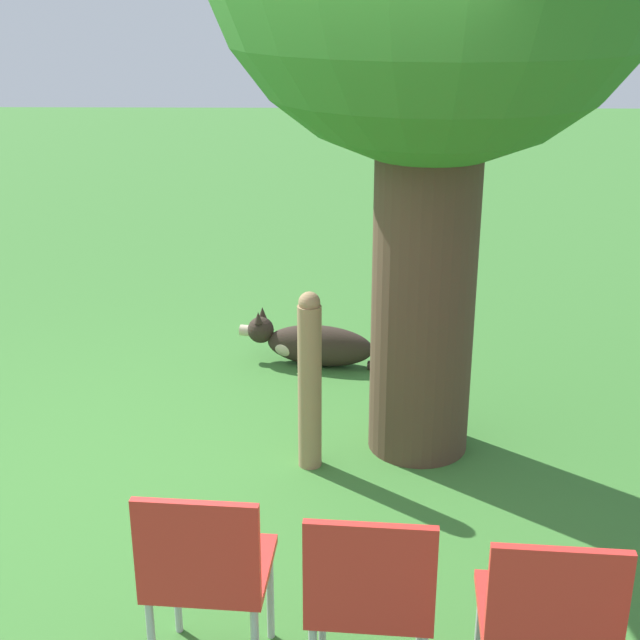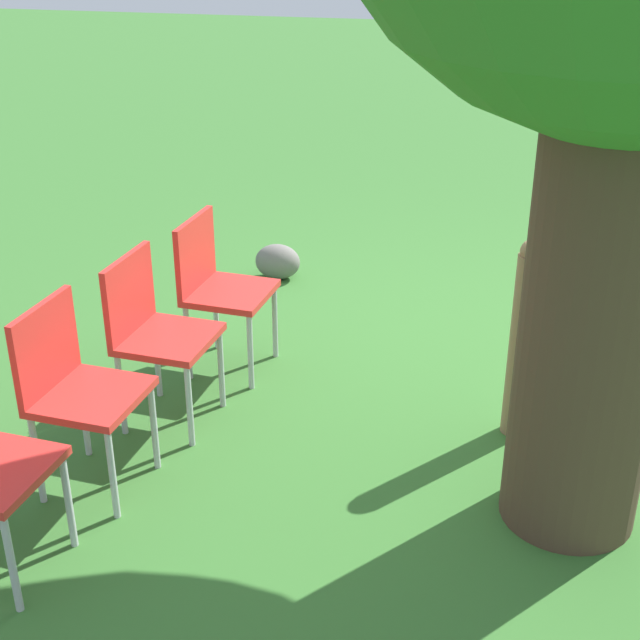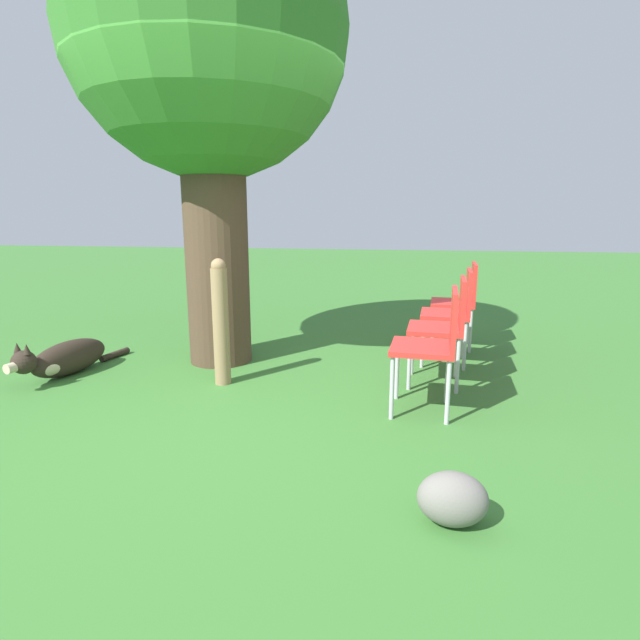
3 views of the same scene
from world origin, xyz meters
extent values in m
plane|color=#38702D|center=(0.00, 0.00, 0.00)|extent=(30.00, 30.00, 0.00)
cylinder|color=#4C3828|center=(-0.37, 1.09, 1.07)|extent=(0.56, 0.56, 2.14)
cylinder|color=#937551|center=(-0.13, 0.48, 0.46)|extent=(0.13, 0.13, 0.93)
sphere|color=#937551|center=(-0.13, 0.48, 0.95)|extent=(0.11, 0.11, 0.11)
cube|color=red|center=(1.42, 0.15, 0.45)|extent=(0.45, 0.47, 0.04)
cube|color=red|center=(1.61, 0.14, 0.66)|extent=(0.07, 0.44, 0.39)
cylinder|color=#B7B7BC|center=(1.22, -0.02, 0.22)|extent=(0.03, 0.03, 0.44)
cylinder|color=#B7B7BC|center=(1.25, 0.36, 0.22)|extent=(0.03, 0.03, 0.44)
cylinder|color=#B7B7BC|center=(1.58, -0.05, 0.22)|extent=(0.03, 0.03, 0.44)
cylinder|color=#B7B7BC|center=(1.61, 0.33, 0.22)|extent=(0.03, 0.03, 0.44)
cube|color=red|center=(1.54, 0.74, 0.45)|extent=(0.45, 0.47, 0.04)
cube|color=red|center=(1.73, 0.73, 0.66)|extent=(0.07, 0.44, 0.39)
cylinder|color=#B7B7BC|center=(1.34, 0.57, 0.22)|extent=(0.03, 0.03, 0.44)
cylinder|color=#B7B7BC|center=(1.37, 0.95, 0.22)|extent=(0.03, 0.03, 0.44)
cylinder|color=#B7B7BC|center=(1.70, 0.54, 0.22)|extent=(0.03, 0.03, 0.44)
cylinder|color=#B7B7BC|center=(1.73, 0.92, 0.22)|extent=(0.03, 0.03, 0.44)
cube|color=red|center=(1.66, 1.33, 0.45)|extent=(0.45, 0.47, 0.04)
cube|color=red|center=(1.85, 1.31, 0.66)|extent=(0.07, 0.44, 0.39)
cylinder|color=#B7B7BC|center=(1.46, 1.15, 0.22)|extent=(0.03, 0.03, 0.44)
cylinder|color=#B7B7BC|center=(1.49, 1.53, 0.22)|extent=(0.03, 0.03, 0.44)
cylinder|color=#B7B7BC|center=(1.82, 1.13, 0.22)|extent=(0.03, 0.03, 0.44)
cylinder|color=#B7B7BC|center=(1.85, 1.51, 0.22)|extent=(0.03, 0.03, 0.44)
cylinder|color=#B7B7BC|center=(1.59, 1.74, 0.22)|extent=(0.03, 0.03, 0.44)
cylinder|color=#B7B7BC|center=(1.62, 2.12, 0.22)|extent=(0.03, 0.03, 0.44)
ellipsoid|color=slate|center=(1.51, -1.13, 0.12)|extent=(0.31, 0.23, 0.24)
camera|label=1|loc=(4.17, 0.61, 2.49)|focal=50.00mm
camera|label=2|loc=(-0.03, 4.32, 2.40)|focal=50.00mm
camera|label=3|loc=(1.25, -3.18, 1.36)|focal=28.00mm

